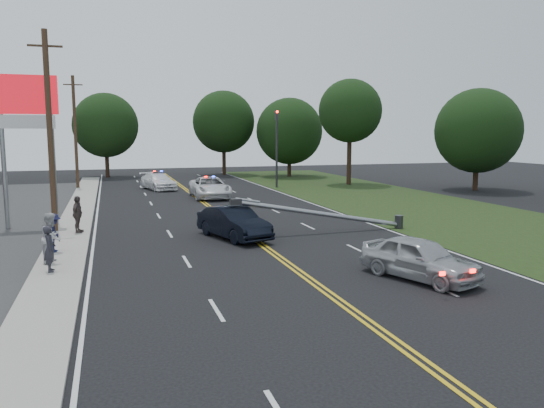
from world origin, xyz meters
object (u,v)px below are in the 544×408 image
object	(u,v)px
pylon_sign	(26,114)
utility_pole_mid	(50,132)
fallen_streetlight	(331,215)
emergency_a	(210,187)
bystander_b	(51,238)
bystander_c	(54,233)
emergency_b	(158,181)
bystander_d	(78,214)
bystander_a	(50,249)
traffic_signal	(277,142)
utility_pole_far	(75,132)
crashed_sedan	(234,223)
waiting_sedan	(420,258)

from	to	relation	value
pylon_sign	utility_pole_mid	xyz separation A→B (m)	(1.30, -2.00, -0.91)
fallen_streetlight	utility_pole_mid	bearing A→B (deg)	163.36
emergency_a	bystander_b	distance (m)	21.46
utility_pole_mid	bystander_b	distance (m)	8.10
bystander_c	emergency_b	bearing A→B (deg)	-8.20
bystander_d	bystander_c	bearing A→B (deg)	-171.88
bystander_a	bystander_b	size ratio (longest dim) A/B	0.87
traffic_signal	utility_pole_mid	size ratio (longest dim) A/B	0.70
traffic_signal	bystander_b	world-z (taller)	traffic_signal
fallen_streetlight	traffic_signal	bearing A→B (deg)	79.41
emergency_a	bystander_a	xyz separation A→B (m)	(-9.59, -20.62, 0.15)
bystander_b	utility_pole_mid	bearing A→B (deg)	15.72
pylon_sign	bystander_c	bearing A→B (deg)	-76.40
utility_pole_far	crashed_sedan	bearing A→B (deg)	-72.24
bystander_a	bystander_d	xyz separation A→B (m)	(0.56, 7.59, 0.08)
utility_pole_mid	bystander_a	size ratio (longest dim) A/B	6.03
traffic_signal	bystander_a	world-z (taller)	traffic_signal
crashed_sedan	emergency_a	xyz separation A→B (m)	(1.85, 16.15, 0.04)
crashed_sedan	bystander_a	world-z (taller)	bystander_a
emergency_a	emergency_b	world-z (taller)	emergency_a
waiting_sedan	fallen_streetlight	bearing A→B (deg)	65.56
fallen_streetlight	crashed_sedan	size ratio (longest dim) A/B	2.01
bystander_b	emergency_b	bearing A→B (deg)	-2.05
traffic_signal	waiting_sedan	bearing A→B (deg)	-98.53
utility_pole_mid	utility_pole_far	distance (m)	22.00
bystander_a	bystander_c	bearing A→B (deg)	0.18
waiting_sedan	bystander_d	distance (m)	16.76
utility_pole_mid	waiting_sedan	distance (m)	18.71
waiting_sedan	bystander_a	xyz separation A→B (m)	(-12.28, 4.38, 0.21)
utility_pole_far	fallen_streetlight	bearing A→B (deg)	-62.76
waiting_sedan	bystander_c	distance (m)	14.63
pylon_sign	traffic_signal	distance (m)	24.75
bystander_c	bystander_b	bearing A→B (deg)	-170.87
pylon_sign	emergency_a	bearing A→B (deg)	41.47
bystander_a	bystander_d	distance (m)	7.61
traffic_signal	bystander_a	size ratio (longest dim) A/B	4.25
traffic_signal	waiting_sedan	size ratio (longest dim) A/B	1.63
emergency_a	bystander_d	world-z (taller)	bystander_d
crashed_sedan	bystander_d	size ratio (longest dim) A/B	2.55
fallen_streetlight	emergency_b	bearing A→B (deg)	105.62
emergency_b	bystander_a	world-z (taller)	bystander_a
pylon_sign	bystander_d	distance (m)	6.24
pylon_sign	waiting_sedan	bearing A→B (deg)	-46.37
bystander_c	bystander_d	bearing A→B (deg)	-2.99
traffic_signal	emergency_a	size ratio (longest dim) A/B	1.22
bystander_c	utility_pole_mid	bearing A→B (deg)	11.32
pylon_sign	fallen_streetlight	world-z (taller)	pylon_sign
bystander_b	utility_pole_far	bearing A→B (deg)	12.53
pylon_sign	bystander_d	xyz separation A→B (m)	(2.45, -2.89, -4.96)
emergency_b	bystander_a	size ratio (longest dim) A/B	3.02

